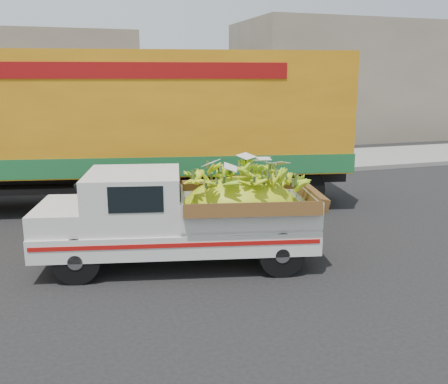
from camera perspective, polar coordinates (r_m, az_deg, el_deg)
name	(u,v)px	position (r m, az deg, el deg)	size (l,w,h in m)	color
ground	(197,262)	(8.95, -3.09, -7.99)	(100.00, 100.00, 0.00)	black
curb	(138,182)	(15.49, -9.83, 1.12)	(60.00, 0.25, 0.15)	gray
sidewalk	(129,171)	(17.54, -10.86, 2.43)	(60.00, 4.00, 0.14)	gray
building_right	(368,82)	(28.95, 16.09, 12.04)	(14.00, 6.00, 6.00)	gray
pickup_truck	(199,214)	(8.66, -2.93, -2.56)	(4.95, 2.71, 1.64)	black
semi_trailer	(107,123)	(12.66, -13.24, 7.73)	(12.09, 4.85, 3.80)	black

